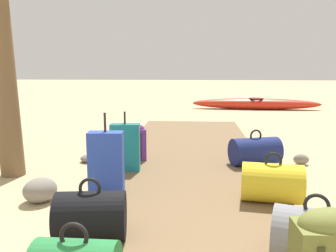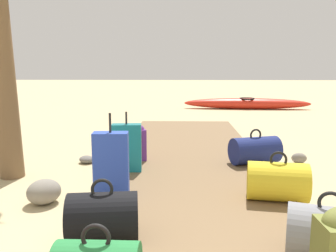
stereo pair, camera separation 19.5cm
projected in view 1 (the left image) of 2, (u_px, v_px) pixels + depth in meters
ground_plane at (188, 195)px, 3.92m from camera, size 60.00×60.00×0.00m
boardwalk at (189, 171)px, 4.68m from camera, size 2.00×7.78×0.08m
suitcase_teal at (125, 147)px, 4.51m from camera, size 0.37×0.19×0.74m
duffel_bag_black at (91, 216)px, 2.72m from camera, size 0.56×0.43×0.48m
suitcase_blue at (106, 163)px, 3.68m from camera, size 0.36×0.20×0.83m
backpack_purple at (133, 141)px, 5.01m from camera, size 0.38×0.30×0.51m
duffel_bag_grey at (314, 238)px, 2.36m from camera, size 0.61×0.52×0.49m
duffel_bag_navy at (255, 151)px, 4.79m from camera, size 0.71×0.53×0.47m
duffel_bag_yellow at (272, 183)px, 3.48m from camera, size 0.62×0.46×0.49m
kayak at (256, 104)px, 11.43m from camera, size 3.98×0.77×0.35m
rock_right_near at (301, 159)px, 5.10m from camera, size 0.22×0.16×0.15m
rock_left_mid at (40, 190)px, 3.70m from camera, size 0.45×0.46×0.25m
rock_left_far at (88, 159)px, 5.23m from camera, size 0.29×0.30×0.10m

